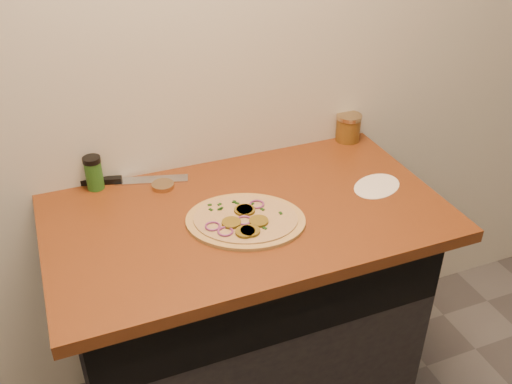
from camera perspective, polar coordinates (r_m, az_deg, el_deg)
name	(u,v)px	position (r m, az deg, el deg)	size (l,w,h in m)	color
cabinet	(245,316)	(2.05, -1.14, -12.34)	(1.10, 0.60, 0.86)	black
countertop	(247,216)	(1.74, -0.95, -2.41)	(1.20, 0.70, 0.04)	brown
pizza	(245,220)	(1.67, -1.08, -2.82)	(0.46, 0.46, 0.02)	tan
chefs_knife	(125,180)	(1.91, -12.94, 1.15)	(0.34, 0.13, 0.02)	#B7BAC1
mason_jar_lid	(163,186)	(1.86, -9.29, 0.64)	(0.07, 0.07, 0.02)	tan
salsa_jar	(348,127)	(2.14, 9.21, 6.39)	(0.09, 0.09, 0.10)	maroon
spice_shaker	(94,173)	(1.88, -15.92, 1.86)	(0.06, 0.06, 0.11)	#23591C
flour_spill	(377,186)	(1.89, 11.99, 0.58)	(0.18, 0.18, 0.00)	silver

